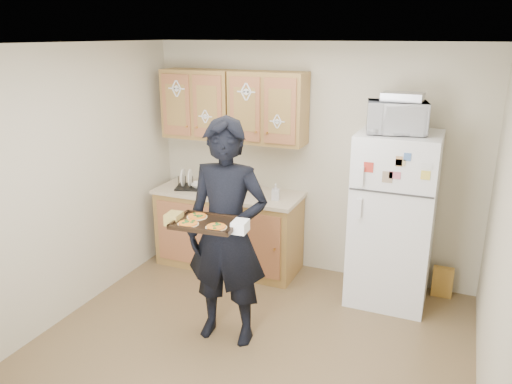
# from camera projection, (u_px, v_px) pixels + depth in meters

# --- Properties ---
(floor) EXTENTS (3.60, 3.60, 0.00)m
(floor) POSITION_uv_depth(u_px,v_px,m) (244.00, 354.00, 4.19)
(floor) COLOR brown
(floor) RESTS_ON ground
(ceiling) EXTENTS (3.60, 3.60, 0.00)m
(ceiling) POSITION_uv_depth(u_px,v_px,m) (242.00, 44.00, 3.43)
(ceiling) COLOR silver
(ceiling) RESTS_ON wall_back
(wall_back) EXTENTS (3.60, 0.04, 2.50)m
(wall_back) POSITION_uv_depth(u_px,v_px,m) (311.00, 161.00, 5.39)
(wall_back) COLOR beige
(wall_back) RESTS_ON floor
(wall_front) EXTENTS (3.60, 0.04, 2.50)m
(wall_front) POSITION_uv_depth(u_px,v_px,m) (78.00, 343.00, 2.23)
(wall_front) COLOR beige
(wall_front) RESTS_ON floor
(wall_left) EXTENTS (0.04, 3.60, 2.50)m
(wall_left) POSITION_uv_depth(u_px,v_px,m) (60.00, 188.00, 4.47)
(wall_left) COLOR beige
(wall_left) RESTS_ON floor
(wall_right) EXTENTS (0.04, 3.60, 2.50)m
(wall_right) POSITION_uv_depth(u_px,v_px,m) (503.00, 253.00, 3.15)
(wall_right) COLOR beige
(wall_right) RESTS_ON floor
(refrigerator) EXTENTS (0.75, 0.70, 1.70)m
(refrigerator) POSITION_uv_depth(u_px,v_px,m) (393.00, 219.00, 4.84)
(refrigerator) COLOR white
(refrigerator) RESTS_ON floor
(base_cabinet) EXTENTS (1.60, 0.60, 0.86)m
(base_cabinet) POSITION_uv_depth(u_px,v_px,m) (229.00, 231.00, 5.67)
(base_cabinet) COLOR olive
(base_cabinet) RESTS_ON floor
(countertop) EXTENTS (1.64, 0.64, 0.04)m
(countertop) POSITION_uv_depth(u_px,v_px,m) (228.00, 193.00, 5.54)
(countertop) COLOR beige
(countertop) RESTS_ON base_cabinet
(upper_cab_left) EXTENTS (0.80, 0.33, 0.75)m
(upper_cab_left) POSITION_uv_depth(u_px,v_px,m) (199.00, 104.00, 5.52)
(upper_cab_left) COLOR olive
(upper_cab_left) RESTS_ON wall_back
(upper_cab_right) EXTENTS (0.80, 0.33, 0.75)m
(upper_cab_right) POSITION_uv_depth(u_px,v_px,m) (268.00, 108.00, 5.21)
(upper_cab_right) COLOR olive
(upper_cab_right) RESTS_ON wall_back
(cereal_box) EXTENTS (0.20, 0.07, 0.32)m
(cereal_box) POSITION_uv_depth(u_px,v_px,m) (442.00, 282.00, 5.07)
(cereal_box) COLOR gold
(cereal_box) RESTS_ON floor
(person) EXTENTS (0.75, 0.53, 1.95)m
(person) POSITION_uv_depth(u_px,v_px,m) (227.00, 234.00, 4.16)
(person) COLOR black
(person) RESTS_ON floor
(baking_tray) EXTENTS (0.52, 0.40, 0.04)m
(baking_tray) POSITION_uv_depth(u_px,v_px,m) (206.00, 224.00, 3.85)
(baking_tray) COLOR black
(baking_tray) RESTS_ON person
(pizza_front_left) EXTENTS (0.16, 0.16, 0.02)m
(pizza_front_left) POSITION_uv_depth(u_px,v_px,m) (188.00, 223.00, 3.80)
(pizza_front_left) COLOR orange
(pizza_front_left) RESTS_ON baking_tray
(pizza_front_right) EXTENTS (0.16, 0.16, 0.02)m
(pizza_front_right) POSITION_uv_depth(u_px,v_px,m) (216.00, 227.00, 3.73)
(pizza_front_right) COLOR orange
(pizza_front_right) RESTS_ON baking_tray
(pizza_back_left) EXTENTS (0.16, 0.16, 0.02)m
(pizza_back_left) POSITION_uv_depth(u_px,v_px,m) (197.00, 216.00, 3.95)
(pizza_back_left) COLOR orange
(pizza_back_left) RESTS_ON baking_tray
(microwave) EXTENTS (0.59, 0.46, 0.29)m
(microwave) POSITION_uv_depth(u_px,v_px,m) (397.00, 117.00, 4.51)
(microwave) COLOR white
(microwave) RESTS_ON refrigerator
(foil_pan) EXTENTS (0.37, 0.26, 0.08)m
(foil_pan) POSITION_uv_depth(u_px,v_px,m) (403.00, 97.00, 4.46)
(foil_pan) COLOR #AEAFB5
(foil_pan) RESTS_ON microwave
(dish_rack) EXTENTS (0.43, 0.37, 0.15)m
(dish_rack) POSITION_uv_depth(u_px,v_px,m) (193.00, 182.00, 5.63)
(dish_rack) COLOR black
(dish_rack) RESTS_ON countertop
(bowl) EXTENTS (0.25, 0.25, 0.05)m
(bowl) POSITION_uv_depth(u_px,v_px,m) (200.00, 185.00, 5.60)
(bowl) COLOR white
(bowl) RESTS_ON dish_rack
(soap_bottle) EXTENTS (0.09, 0.10, 0.17)m
(soap_bottle) POSITION_uv_depth(u_px,v_px,m) (276.00, 192.00, 5.22)
(soap_bottle) COLOR white
(soap_bottle) RESTS_ON countertop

